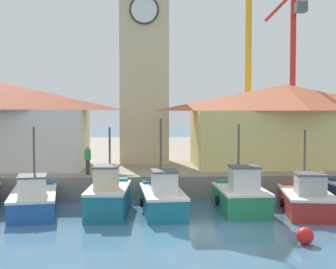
% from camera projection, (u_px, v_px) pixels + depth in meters
% --- Properties ---
extents(ground_plane, '(300.00, 300.00, 0.00)m').
position_uv_depth(ground_plane, '(214.00, 232.00, 18.81)').
color(ground_plane, teal).
extents(quay_wharf, '(120.00, 40.00, 1.30)m').
position_uv_depth(quay_wharf, '(171.00, 155.00, 45.41)').
color(quay_wharf, gray).
rests_on(quay_wharf, ground).
extents(fishing_boat_left_inner, '(2.87, 5.51, 4.09)m').
position_uv_depth(fishing_boat_left_inner, '(34.00, 199.00, 22.24)').
color(fishing_boat_left_inner, '#2356A8').
rests_on(fishing_boat_left_inner, ground).
extents(fishing_boat_mid_left, '(2.04, 4.47, 4.08)m').
position_uv_depth(fishing_boat_mid_left, '(108.00, 197.00, 21.99)').
color(fishing_boat_mid_left, '#196B7F').
rests_on(fishing_boat_mid_left, ground).
extents(fishing_boat_center, '(2.18, 5.06, 4.49)m').
position_uv_depth(fishing_boat_center, '(162.00, 198.00, 22.22)').
color(fishing_boat_center, '#196B7F').
rests_on(fishing_boat_center, ground).
extents(fishing_boat_mid_right, '(2.29, 4.15, 4.22)m').
position_uv_depth(fishing_boat_mid_right, '(241.00, 196.00, 22.45)').
color(fishing_boat_mid_right, '#237A4C').
rests_on(fishing_boat_mid_right, ground).
extents(fishing_boat_right_inner, '(2.85, 4.91, 3.95)m').
position_uv_depth(fishing_boat_right_inner, '(307.00, 199.00, 22.14)').
color(fishing_boat_right_inner, '#AD2823').
rests_on(fishing_boat_right_inner, ground).
extents(clock_tower, '(3.78, 3.78, 16.59)m').
position_uv_depth(clock_tower, '(144.00, 49.00, 32.35)').
color(clock_tower, beige).
rests_on(clock_tower, quay_wharf).
extents(warehouse_left, '(10.67, 6.20, 5.36)m').
position_uv_depth(warehouse_left, '(2.00, 124.00, 29.15)').
color(warehouse_left, silver).
rests_on(warehouse_left, quay_wharf).
extents(warehouse_right, '(12.25, 6.16, 5.29)m').
position_uv_depth(warehouse_right, '(286.00, 124.00, 30.31)').
color(warehouse_right, '#E5D17A').
rests_on(warehouse_right, quay_wharf).
extents(port_crane_near, '(2.34, 7.60, 15.62)m').
position_uv_depth(port_crane_near, '(292.00, 88.00, 45.51)').
color(port_crane_near, maroon).
rests_on(port_crane_near, quay_wharf).
extents(port_crane_far, '(4.57, 10.38, 20.59)m').
position_uv_depth(port_crane_far, '(249.00, 56.00, 40.19)').
color(port_crane_far, '#976E11').
rests_on(port_crane_far, quay_wharf).
extents(mooring_buoy, '(0.63, 0.63, 0.63)m').
position_uv_depth(mooring_buoy, '(305.00, 236.00, 16.96)').
color(mooring_buoy, red).
rests_on(mooring_buoy, ground).
extents(dock_worker_near_tower, '(0.34, 0.22, 1.62)m').
position_uv_depth(dock_worker_near_tower, '(88.00, 160.00, 26.08)').
color(dock_worker_near_tower, '#33333D').
rests_on(dock_worker_near_tower, quay_wharf).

